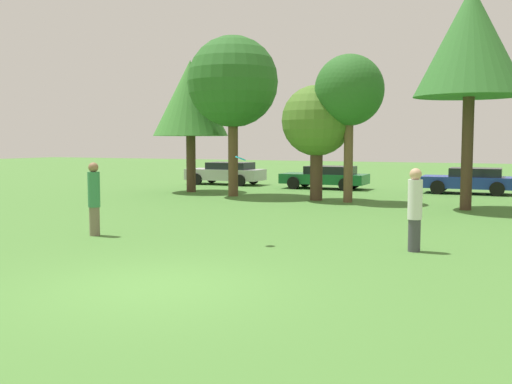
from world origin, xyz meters
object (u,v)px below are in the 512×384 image
(tree_2, at_px, (317,122))
(tree_3, at_px, (349,92))
(person_catcher, at_px, (415,208))
(person_thrower, at_px, (94,198))
(tree_1, at_px, (233,82))
(parked_car_green, at_px, (326,177))
(parked_car_silver, at_px, (226,173))
(tree_0, at_px, (190,99))
(frisbee, at_px, (241,158))
(parked_car_blue, at_px, (470,180))
(tree_4, at_px, (471,42))

(tree_2, relative_size, tree_3, 0.81)
(person_catcher, relative_size, tree_3, 0.32)
(person_thrower, distance_m, tree_2, 11.24)
(person_catcher, bearing_deg, tree_1, -55.12)
(tree_1, bearing_deg, parked_car_green, 66.28)
(tree_3, xyz_separation_m, parked_car_silver, (-8.71, 6.36, -3.61))
(parked_car_silver, bearing_deg, tree_0, 96.92)
(tree_3, xyz_separation_m, parked_car_green, (-2.86, 5.92, -3.65))
(person_thrower, bearing_deg, tree_3, 63.00)
(person_catcher, xyz_separation_m, frisbee, (-3.79, -0.74, 1.04))
(person_thrower, height_order, parked_car_green, person_thrower)
(tree_1, height_order, parked_car_blue, tree_1)
(tree_1, height_order, tree_3, tree_1)
(tree_3, height_order, tree_4, tree_4)
(tree_3, bearing_deg, parked_car_green, 115.76)
(parked_car_silver, bearing_deg, tree_2, 138.65)
(person_thrower, height_order, tree_4, tree_4)
(person_thrower, height_order, parked_car_silver, person_thrower)
(person_catcher, distance_m, tree_2, 11.34)
(tree_2, distance_m, tree_4, 6.41)
(tree_0, bearing_deg, tree_2, -10.89)
(frisbee, distance_m, tree_3, 10.41)
(person_thrower, relative_size, tree_1, 0.27)
(parked_car_green, bearing_deg, frisbee, 100.08)
(parked_car_green, bearing_deg, tree_2, 103.15)
(person_catcher, relative_size, tree_0, 0.29)
(tree_2, bearing_deg, person_thrower, -100.92)
(tree_4, xyz_separation_m, parked_car_silver, (-13.12, 7.13, -5.04))
(tree_2, height_order, parked_car_green, tree_2)
(parked_car_blue, bearing_deg, tree_0, 19.12)
(person_catcher, xyz_separation_m, tree_0, (-12.20, 10.90, 3.39))
(frisbee, height_order, parked_car_blue, frisbee)
(tree_3, xyz_separation_m, tree_4, (4.41, -0.77, 1.43))
(tree_2, relative_size, parked_car_blue, 1.14)
(tree_4, relative_size, parked_car_green, 1.78)
(tree_2, height_order, parked_car_blue, tree_2)
(tree_0, bearing_deg, tree_3, -10.61)
(parked_car_silver, bearing_deg, tree_1, 118.98)
(person_thrower, bearing_deg, tree_1, 90.29)
(parked_car_blue, bearing_deg, parked_car_silver, -3.19)
(tree_2, bearing_deg, tree_0, 169.11)
(person_catcher, height_order, parked_car_silver, person_catcher)
(tree_1, height_order, tree_4, tree_4)
(parked_car_green, bearing_deg, tree_1, 64.87)
(tree_1, relative_size, tree_4, 0.90)
(tree_4, height_order, parked_car_blue, tree_4)
(person_thrower, xyz_separation_m, tree_4, (7.88, 9.83, 4.74))
(tree_3, bearing_deg, frisbee, -87.70)
(parked_car_silver, bearing_deg, person_catcher, 127.90)
(tree_4, distance_m, parked_car_silver, 15.76)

